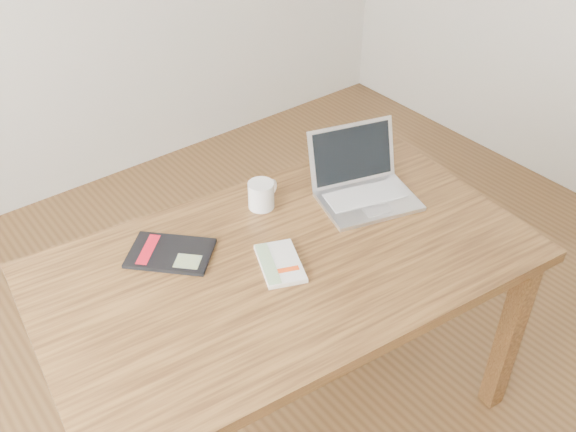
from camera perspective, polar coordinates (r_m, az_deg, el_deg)
room at (r=1.54m, az=4.18°, el=11.60°), size 4.04×4.04×2.70m
desk at (r=2.00m, az=-0.07°, el=-5.70°), size 1.57×1.00×0.75m
white_guidebook at (r=1.91m, az=-0.71°, el=-4.23°), size 0.18×0.22×0.02m
black_guidebook at (r=1.98m, az=-10.41°, el=-3.27°), size 0.29×0.29×0.01m
laptop at (r=2.18m, az=6.64°, el=2.88°), size 0.38×0.36×0.22m
coffee_mug at (r=2.12m, az=-2.35°, el=1.95°), size 0.12×0.09×0.09m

